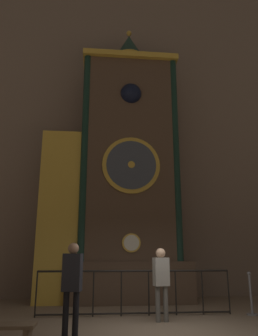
# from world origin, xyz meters

# --- Properties ---
(ground_plane) EXTENTS (28.00, 28.00, 0.00)m
(ground_plane) POSITION_xyz_m (0.00, 0.00, 0.00)
(ground_plane) COLOR #75604C
(cathedral_back_wall) EXTENTS (24.00, 0.32, 14.10)m
(cathedral_back_wall) POSITION_xyz_m (-0.09, 5.68, 7.04)
(cathedral_back_wall) COLOR #7A6656
(cathedral_back_wall) RESTS_ON ground_plane
(clock_tower) EXTENTS (4.90, 1.81, 9.94)m
(clock_tower) POSITION_xyz_m (-0.64, 4.41, 4.08)
(clock_tower) COLOR brown
(clock_tower) RESTS_ON ground_plane
(railing_fence) EXTENTS (4.85, 0.05, 1.07)m
(railing_fence) POSITION_xyz_m (-0.36, 2.03, 0.60)
(railing_fence) COLOR black
(railing_fence) RESTS_ON ground_plane
(visitor_near) EXTENTS (0.38, 0.29, 1.67)m
(visitor_near) POSITION_xyz_m (-1.78, -0.11, 1.00)
(visitor_near) COLOR black
(visitor_near) RESTS_ON ground_plane
(visitor_far) EXTENTS (0.37, 0.27, 1.59)m
(visitor_far) POSITION_xyz_m (0.15, 1.22, 0.96)
(visitor_far) COLOR #58554F
(visitor_far) RESTS_ON ground_plane
(stanchion_post) EXTENTS (0.28, 0.28, 1.03)m
(stanchion_post) POSITION_xyz_m (2.55, 1.84, 0.33)
(stanchion_post) COLOR gray
(stanchion_post) RESTS_ON ground_plane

